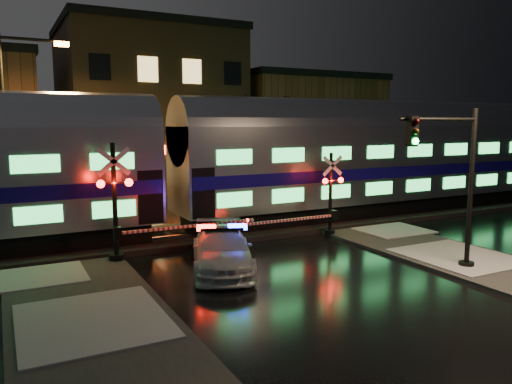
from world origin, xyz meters
The scene contains 11 objects.
ground centered at (0.00, 0.00, 0.00)m, with size 120.00×120.00×0.00m, color black.
ballast centered at (0.00, 5.00, 0.12)m, with size 90.00×4.20×0.24m, color black.
sidewalk_left centered at (-6.50, -6.00, 0.06)m, with size 4.00×20.00×0.12m, color #2D2D2D.
building_mid centered at (2.00, 22.50, 5.75)m, with size 12.00×11.00×11.50m, color brown.
building_right centered at (15.00, 22.00, 4.25)m, with size 12.00×10.00×8.50m, color brown.
train centered at (-2.07, 5.00, 3.38)m, with size 51.00×3.12×5.92m.
police_car centered at (-1.72, -0.11, 0.71)m, with size 3.52×5.22×1.57m.
crossing_signal_right centered at (4.21, 2.30, 1.52)m, with size 5.23×0.63×3.70m.
crossing_signal_left centered at (-4.41, 2.31, 1.79)m, with size 6.10×0.67×4.32m.
traffic_light centered at (4.88, -4.00, 2.92)m, with size 3.55×0.67×5.48m.
streetlight centered at (-7.72, 9.00, 5.08)m, with size 2.95×0.31×8.82m.
Camera 1 is at (-8.33, -15.39, 5.03)m, focal length 35.00 mm.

